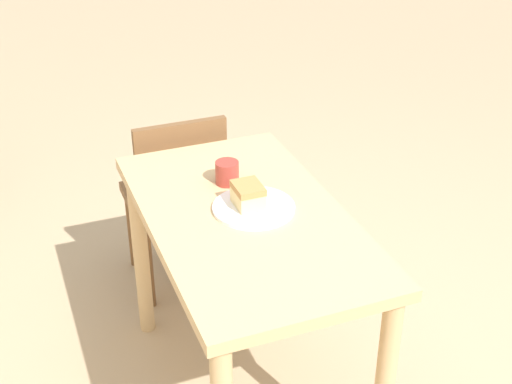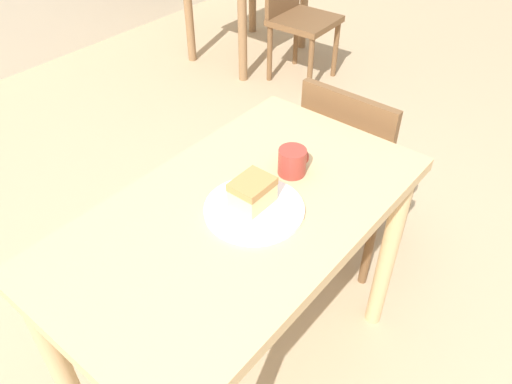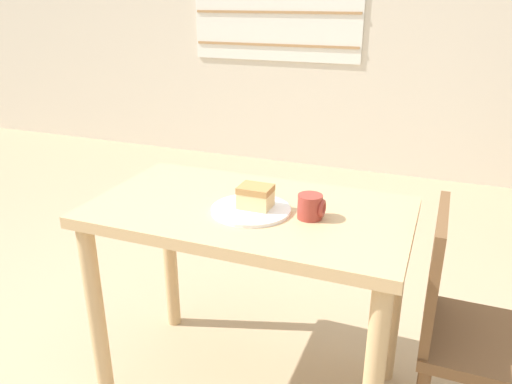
% 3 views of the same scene
% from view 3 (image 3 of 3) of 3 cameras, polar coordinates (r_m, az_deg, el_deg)
% --- Properties ---
extents(wall_back, '(10.00, 0.10, 2.80)m').
position_cam_3_polar(wall_back, '(4.30, 12.88, 20.62)').
color(wall_back, beige).
rests_on(wall_back, ground_plane).
extents(dining_table_near, '(1.08, 0.61, 0.77)m').
position_cam_3_polar(dining_table_near, '(1.75, -0.76, -5.63)').
color(dining_table_near, tan).
rests_on(dining_table_near, ground_plane).
extents(chair_near_window, '(0.39, 0.39, 0.84)m').
position_cam_3_polar(chair_near_window, '(1.78, 22.81, -13.97)').
color(chair_near_window, brown).
rests_on(chair_near_window, ground_plane).
extents(plate, '(0.26, 0.26, 0.01)m').
position_cam_3_polar(plate, '(1.65, -0.58, -2.04)').
color(plate, white).
rests_on(plate, dining_table_near).
extents(cake_slice, '(0.11, 0.09, 0.07)m').
position_cam_3_polar(cake_slice, '(1.64, -0.05, -0.51)').
color(cake_slice, '#E5CC89').
rests_on(cake_slice, plate).
extents(coffee_mug, '(0.09, 0.08, 0.08)m').
position_cam_3_polar(coffee_mug, '(1.60, 6.31, -1.68)').
color(coffee_mug, '#9E382D').
rests_on(coffee_mug, dining_table_near).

